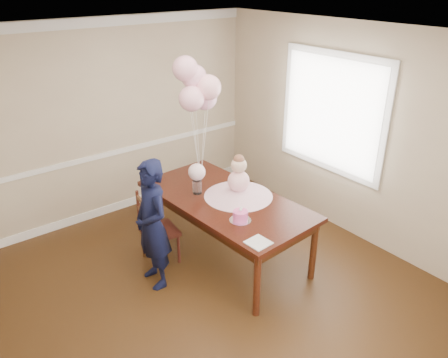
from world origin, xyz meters
TOP-DOWN VIEW (x-y plane):
  - floor at (0.00, 0.00)m, footprint 4.50×5.00m
  - ceiling at (0.00, 0.00)m, footprint 4.50×5.00m
  - wall_back at (0.00, 2.50)m, footprint 4.50×0.02m
  - wall_right at (2.25, 0.00)m, footprint 0.02×5.00m
  - chair_rail_trim at (0.00, 2.49)m, footprint 4.50×0.02m
  - crown_molding at (0.00, 2.49)m, footprint 4.50×0.02m
  - baseboard_trim at (0.00, 2.49)m, footprint 4.50×0.02m
  - window_frame at (2.23, 0.50)m, footprint 0.02×1.66m
  - window_blinds at (2.21, 0.50)m, footprint 0.01×1.50m
  - dining_table_top at (0.58, 0.61)m, footprint 1.20×2.20m
  - table_apron at (0.58, 0.61)m, footprint 1.09×2.09m
  - table_leg_fl at (0.19, -0.40)m, footprint 0.08×0.08m
  - table_leg_fr at (1.09, -0.34)m, footprint 0.08×0.08m
  - table_leg_bl at (0.07, 1.56)m, footprint 0.08×0.08m
  - table_leg_br at (0.96, 1.62)m, footprint 0.08×0.08m
  - baby_skirt at (0.74, 0.57)m, footprint 0.86×0.86m
  - baby_torso at (0.74, 0.57)m, footprint 0.26×0.26m
  - baby_head at (0.74, 0.57)m, footprint 0.18×0.18m
  - baby_hair at (0.74, 0.57)m, footprint 0.13×0.13m
  - cake_platter at (0.40, 0.12)m, footprint 0.25×0.25m
  - birthday_cake at (0.40, 0.12)m, footprint 0.17×0.17m
  - cake_flower_a at (0.40, 0.12)m, footprint 0.03×0.03m
  - cake_flower_b at (0.43, 0.14)m, footprint 0.03×0.03m
  - rose_vase_near at (0.40, 0.92)m, footprint 0.11×0.11m
  - roses_near at (0.40, 0.92)m, footprint 0.20×0.20m
  - napkin at (0.26, -0.32)m, footprint 0.23×0.23m
  - balloon_weight at (0.65, 1.20)m, footprint 0.05×0.05m
  - balloon_a at (0.54, 1.19)m, footprint 0.30×0.30m
  - balloon_b at (0.76, 1.16)m, footprint 0.30×0.30m
  - balloon_c at (0.66, 1.31)m, footprint 0.30×0.30m
  - balloon_d at (0.55, 1.32)m, footprint 0.30×0.30m
  - balloon_e at (0.80, 1.30)m, footprint 0.30×0.30m
  - balloon_ribbon_a at (0.59, 1.20)m, footprint 0.10×0.01m
  - balloon_ribbon_b at (0.70, 1.18)m, footprint 0.11×0.05m
  - balloon_ribbon_c at (0.65, 1.26)m, footprint 0.02×0.10m
  - balloon_ribbon_d at (0.60, 1.26)m, footprint 0.10×0.10m
  - balloon_ribbon_e at (0.72, 1.25)m, footprint 0.15×0.09m
  - dining_chair_seat at (-0.09, 1.02)m, footprint 0.44×0.44m
  - chair_leg_fl at (-0.27, 0.88)m, footprint 0.04×0.04m
  - chair_leg_fr at (0.05, 0.84)m, footprint 0.04×0.04m
  - chair_leg_bl at (-0.23, 1.20)m, footprint 0.04×0.04m
  - chair_leg_br at (0.09, 1.16)m, footprint 0.04×0.04m
  - chair_back_post_l at (-0.29, 0.88)m, footprint 0.04×0.04m
  - chair_back_post_r at (-0.25, 1.20)m, footprint 0.04×0.04m
  - chair_slat_low at (-0.27, 1.04)m, footprint 0.07×0.36m
  - chair_slat_mid at (-0.27, 1.04)m, footprint 0.07×0.36m
  - chair_slat_top at (-0.27, 1.04)m, footprint 0.07×0.36m
  - woman at (-0.34, 0.70)m, footprint 0.40×0.56m

SIDE VIEW (x-z plane):
  - floor at x=0.00m, z-range 0.00..0.00m
  - baseboard_trim at x=0.00m, z-range 0.00..0.12m
  - chair_leg_fl at x=-0.27m, z-range 0.00..0.39m
  - chair_leg_fr at x=0.05m, z-range 0.00..0.39m
  - chair_leg_bl at x=-0.23m, z-range 0.00..0.39m
  - chair_leg_br at x=0.09m, z-range 0.00..0.39m
  - table_leg_fl at x=0.19m, z-range 0.00..0.75m
  - table_leg_fr at x=1.09m, z-range 0.00..0.75m
  - table_leg_bl at x=0.07m, z-range 0.00..0.75m
  - table_leg_br at x=0.96m, z-range 0.00..0.75m
  - dining_chair_seat at x=-0.09m, z-range 0.38..0.43m
  - chair_slat_low at x=-0.27m, z-range 0.54..0.58m
  - chair_back_post_l at x=-0.29m, z-range 0.41..0.92m
  - chair_back_post_r at x=-0.25m, z-range 0.41..0.92m
  - table_apron at x=0.58m, z-range 0.64..0.75m
  - chair_slat_mid at x=-0.27m, z-range 0.68..0.72m
  - woman at x=-0.34m, z-range 0.00..1.49m
  - dining_table_top at x=0.58m, z-range 0.75..0.80m
  - cake_platter at x=0.40m, z-range 0.80..0.81m
  - napkin at x=0.26m, z-range 0.80..0.81m
  - balloon_weight at x=0.65m, z-range 0.80..0.82m
  - chair_slat_top at x=-0.27m, z-range 0.82..0.87m
  - baby_skirt at x=0.74m, z-range 0.80..0.91m
  - birthday_cake at x=0.40m, z-range 0.81..0.92m
  - rose_vase_near at x=0.40m, z-range 0.80..0.97m
  - chair_rail_trim at x=0.00m, z-range 0.86..0.94m
  - cake_flower_a at x=0.40m, z-range 0.92..0.95m
  - cake_flower_b at x=0.43m, z-range 0.92..0.95m
  - baby_torso at x=0.74m, z-range 0.86..1.12m
  - roses_near at x=0.40m, z-range 0.98..1.18m
  - baby_head at x=0.74m, z-range 1.10..1.29m
  - balloon_ribbon_e at x=0.72m, z-range 0.82..1.65m
  - baby_hair at x=0.74m, z-range 1.20..1.32m
  - balloon_ribbon_a at x=0.59m, z-range 0.81..1.71m
  - balloon_ribbon_b at x=0.70m, z-range 0.81..1.81m
  - wall_back at x=0.00m, z-range 0.00..2.70m
  - wall_right at x=2.25m, z-range 0.00..2.70m
  - balloon_ribbon_c at x=0.65m, z-range 0.81..1.92m
  - balloon_ribbon_d at x=0.60m, z-range 0.81..2.02m
  - window_frame at x=2.23m, z-range 0.77..2.33m
  - window_blinds at x=2.21m, z-range 0.85..2.25m
  - balloon_e at x=0.80m, z-range 1.67..1.96m
  - balloon_a at x=0.54m, z-range 1.72..2.02m
  - balloon_b at x=0.76m, z-range 1.83..2.12m
  - balloon_c at x=0.66m, z-range 1.93..2.23m
  - balloon_d at x=0.55m, z-range 2.04..2.34m
  - crown_molding at x=0.00m, z-range 2.57..2.69m
  - ceiling at x=0.00m, z-range 2.69..2.71m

